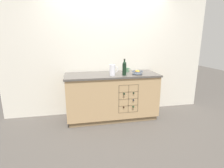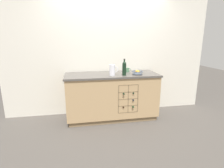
{
  "view_description": "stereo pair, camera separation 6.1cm",
  "coord_description": "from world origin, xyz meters",
  "views": [
    {
      "loc": [
        -0.67,
        -3.33,
        1.58
      ],
      "look_at": [
        0.0,
        0.0,
        0.73
      ],
      "focal_mm": 28.0,
      "sensor_mm": 36.0,
      "label": 1
    },
    {
      "loc": [
        -0.61,
        -3.34,
        1.58
      ],
      "look_at": [
        0.0,
        0.0,
        0.73
      ],
      "focal_mm": 28.0,
      "sensor_mm": 36.0,
      "label": 2
    }
  ],
  "objects": [
    {
      "name": "ground_plane",
      "position": [
        0.0,
        0.0,
        0.0
      ],
      "size": [
        14.0,
        14.0,
        0.0
      ],
      "primitive_type": "plane",
      "color": "#4C4742"
    },
    {
      "name": "kitchen_island",
      "position": [
        0.0,
        -0.0,
        0.47
      ],
      "size": [
        1.84,
        0.71,
        0.93
      ],
      "color": "olive",
      "rests_on": "ground_plane"
    },
    {
      "name": "white_pitcher",
      "position": [
        -0.02,
        -0.13,
        1.04
      ],
      "size": [
        0.17,
        0.11,
        0.2
      ],
      "color": "white",
      "rests_on": "kitchen_island"
    },
    {
      "name": "ceramic_mug",
      "position": [
        0.36,
        0.17,
        0.97
      ],
      "size": [
        0.11,
        0.07,
        0.09
      ],
      "color": "#4C7A56",
      "rests_on": "kitchen_island"
    },
    {
      "name": "standing_wine_bottle",
      "position": [
        0.2,
        -0.17,
        1.07
      ],
      "size": [
        0.08,
        0.08,
        0.31
      ],
      "color": "black",
      "rests_on": "kitchen_island"
    },
    {
      "name": "fruit_bowl",
      "position": [
        0.48,
        -0.13,
        0.97
      ],
      "size": [
        0.22,
        0.22,
        0.08
      ],
      "color": "#4C5666",
      "rests_on": "kitchen_island"
    },
    {
      "name": "back_wall",
      "position": [
        0.0,
        0.4,
        1.27
      ],
      "size": [
        4.4,
        0.06,
        2.55
      ],
      "primitive_type": "cube",
      "color": "silver",
      "rests_on": "ground_plane"
    }
  ]
}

